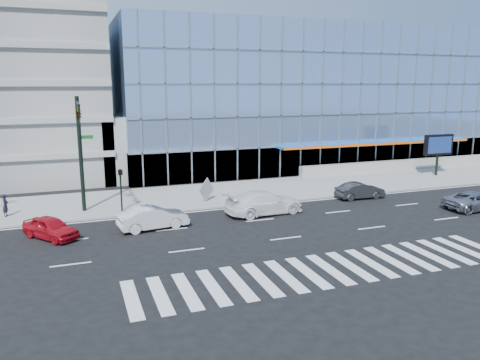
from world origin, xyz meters
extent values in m
plane|color=black|center=(0.00, 0.00, 0.00)|extent=(160.00, 160.00, 0.00)
cube|color=gray|center=(0.00, 8.00, 0.07)|extent=(120.00, 8.00, 0.15)
cube|color=#7F9ED3|center=(14.00, 26.00, 7.50)|extent=(42.00, 26.00, 15.00)
cube|color=gray|center=(-6.00, 18.00, 3.00)|extent=(6.00, 8.00, 6.00)
cube|color=gray|center=(24.00, 11.60, 0.65)|extent=(30.00, 0.80, 1.00)
cylinder|color=black|center=(-11.00, 6.00, 4.15)|extent=(0.28, 0.28, 8.00)
cylinder|color=black|center=(-11.00, 3.20, 7.75)|extent=(0.18, 5.60, 0.18)
imported|color=black|center=(-11.00, 1.80, 7.15)|extent=(0.18, 0.22, 1.10)
imported|color=black|center=(-11.00, 4.00, 7.15)|extent=(0.48, 2.24, 0.90)
cube|color=#0C591E|center=(-10.55, 6.00, 5.35)|extent=(0.90, 0.05, 0.25)
cylinder|color=black|center=(-8.50, 5.00, 1.65)|extent=(0.12, 0.12, 3.00)
cube|color=black|center=(-8.50, 4.85, 2.95)|extent=(0.30, 0.25, 0.35)
cylinder|color=black|center=(22.00, 8.00, 1.15)|extent=(0.24, 0.24, 2.00)
cube|color=black|center=(22.00, 8.00, 3.15)|extent=(3.20, 0.40, 2.00)
cube|color=#0C193F|center=(22.00, 7.78, 3.15)|extent=(2.80, 0.02, 1.60)
imported|color=#A8A8AD|center=(15.74, -2.87, 0.67)|extent=(4.86, 2.36, 1.33)
imported|color=white|center=(0.86, 1.35, 0.82)|extent=(5.81, 2.81, 1.63)
imported|color=silver|center=(-7.04, 0.54, 0.72)|extent=(4.53, 2.08, 1.44)
imported|color=black|center=(9.74, 2.86, 0.64)|extent=(3.94, 1.48, 1.29)
imported|color=#B30D19|center=(-13.04, 0.74, 0.65)|extent=(3.57, 3.93, 1.30)
imported|color=black|center=(-16.02, 6.24, 0.92)|extent=(0.48, 0.63, 1.54)
cube|color=#979797|center=(-2.12, 5.59, 1.06)|extent=(1.50, 1.14, 1.83)
camera|label=1|loc=(-11.55, -27.85, 8.96)|focal=35.00mm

